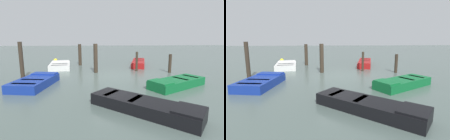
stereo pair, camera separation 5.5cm
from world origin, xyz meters
The scene contains 12 objects.
ground_plane centered at (0.00, 0.00, 0.00)m, with size 80.00×80.00×0.00m, color #4C5B56.
rowboat_red centered at (-3.91, 2.62, 0.22)m, with size 4.16×2.02×0.46m.
rowboat_green centered at (2.90, 2.96, 0.22)m, with size 2.51×3.25×0.46m.
rowboat_white centered at (-2.96, -3.86, 0.22)m, with size 2.99×1.88×0.46m.
rowboat_black centered at (5.64, 0.58, 0.22)m, with size 3.20×3.46×0.46m.
rowboat_blue centered at (2.18, -4.03, 0.22)m, with size 2.98×1.88×0.46m.
mooring_piling_mid_left centered at (0.59, -5.27, 1.08)m, with size 0.22×0.22×2.16m, color #33281E.
mooring_piling_center centered at (-4.31, -2.43, 0.91)m, with size 0.27×0.27×1.82m, color #33281E.
mooring_piling_near_right centered at (-1.28, 1.88, 0.69)m, with size 0.16×0.16×1.39m, color #33281E.
mooring_piling_far_right centered at (-0.61, 4.05, 0.63)m, with size 0.21×0.21×1.27m, color #33281E.
mooring_piling_mid_right centered at (-1.00, -1.04, 0.99)m, with size 0.28×0.28×1.98m, color #33281E.
marker_buoy centered at (-5.43, -4.78, 0.29)m, with size 0.36×0.36×0.48m.
Camera 2 is at (10.98, -0.83, 2.43)m, focal length 28.19 mm.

